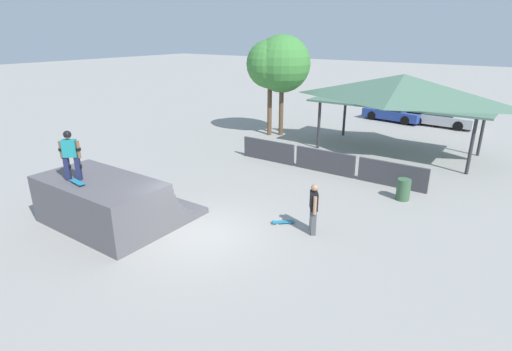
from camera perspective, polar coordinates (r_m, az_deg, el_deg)
ground_plane at (r=13.30m, az=-7.60°, el=-8.30°), size 160.00×160.00×0.00m
quarter_pipe_ramp at (r=14.53m, az=-20.29°, el=-3.63°), size 4.51×3.97×1.66m
skater_on_deck at (r=14.07m, az=-25.02°, el=3.04°), size 0.65×0.55×1.65m
skateboard_on_deck at (r=13.91m, az=-24.12°, el=-0.91°), size 0.78×0.30×0.09m
bystander_walking at (r=13.04m, az=8.23°, el=-4.34°), size 0.47×0.62×1.69m
skateboard_on_ground at (r=13.88m, az=3.80°, el=-6.63°), size 0.70×0.67×0.09m
barrier_fence at (r=18.89m, az=9.78°, el=1.99°), size 9.24×0.12×1.05m
pavilion_shelter at (r=22.64m, az=20.22°, el=11.48°), size 9.01×4.20×4.17m
tree_beside_pavilion at (r=25.01m, az=2.02°, el=15.55°), size 2.88×2.88×5.81m
tree_far_back at (r=25.03m, az=3.76°, el=15.60°), size 3.42×3.42×6.10m
trash_bin at (r=16.62m, az=20.30°, el=-1.89°), size 0.52×0.52×0.85m
parked_car_blue at (r=31.36m, az=18.99°, el=8.49°), size 4.42×2.29×1.27m
parked_car_silver at (r=30.84m, az=24.89°, el=7.55°), size 4.45×2.02×1.27m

